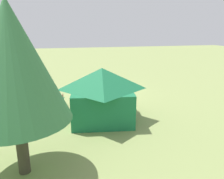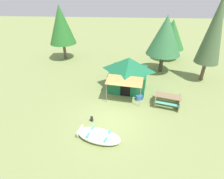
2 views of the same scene
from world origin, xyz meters
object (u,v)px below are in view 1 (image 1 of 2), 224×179
canvas_cabin_tent (102,94)px  pine_tree_side (12,62)px  fuel_can (122,91)px  beached_rowboat (108,86)px  cooler_box (82,107)px  picnic_table (46,101)px

canvas_cabin_tent → pine_tree_side: 5.21m
fuel_can → beached_rowboat: bearing=-66.3°
beached_rowboat → pine_tree_side: size_ratio=0.53×
fuel_can → pine_tree_side: bearing=55.2°
cooler_box → pine_tree_side: pine_tree_side is taller
canvas_cabin_tent → picnic_table: size_ratio=2.11×
canvas_cabin_tent → pine_tree_side: (3.21, 3.50, 2.14)m
canvas_cabin_tent → cooler_box: size_ratio=8.94×
fuel_can → pine_tree_side: 10.18m
pine_tree_side → cooler_box: bearing=-114.3°
cooler_box → picnic_table: bearing=-14.9°
fuel_can → pine_tree_side: (5.48, 7.90, 3.34)m
picnic_table → fuel_can: 5.50m
picnic_table → fuel_can: size_ratio=6.58×
beached_rowboat → picnic_table: (4.42, 3.59, 0.26)m
beached_rowboat → fuel_can: (-0.63, 1.44, -0.05)m
cooler_box → fuel_can: bearing=-139.6°
picnic_table → cooler_box: picnic_table is taller
cooler_box → pine_tree_side: 6.64m
canvas_cabin_tent → beached_rowboat: bearing=-105.6°
canvas_cabin_tent → cooler_box: canvas_cabin_tent is taller
picnic_table → fuel_can: (-5.05, -2.14, -0.32)m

